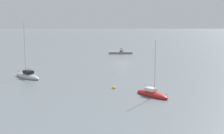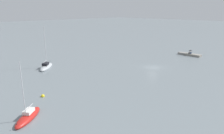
# 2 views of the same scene
# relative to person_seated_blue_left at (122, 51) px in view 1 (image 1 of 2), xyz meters

# --- Properties ---
(ground_plane) EXTENTS (500.00, 500.00, 0.00)m
(ground_plane) POSITION_rel_person_seated_blue_left_xyz_m (0.51, 21.22, -0.94)
(ground_plane) COLOR slate
(seawall_pier) EXTENTS (7.64, 1.91, 0.69)m
(seawall_pier) POSITION_rel_person_seated_blue_left_xyz_m (0.51, -0.18, -0.60)
(seawall_pier) COLOR gray
(seawall_pier) RESTS_ON ground_plane
(person_seated_blue_left) EXTENTS (0.40, 0.60, 0.73)m
(person_seated_blue_left) POSITION_rel_person_seated_blue_left_xyz_m (0.00, 0.00, 0.00)
(person_seated_blue_left) COLOR #1E2333
(person_seated_blue_left) RESTS_ON seawall_pier
(person_seated_grey_right) EXTENTS (0.40, 0.60, 0.73)m
(person_seated_grey_right) POSITION_rel_person_seated_blue_left_xyz_m (0.56, -0.01, 0.00)
(person_seated_grey_right) COLOR #1E2333
(person_seated_grey_right) RESTS_ON seawall_pier
(umbrella_open_black) EXTENTS (1.16, 1.16, 1.26)m
(umbrella_open_black) POSITION_rel_person_seated_blue_left_xyz_m (0.28, -0.21, 0.85)
(umbrella_open_black) COLOR black
(umbrella_open_black) RESTS_ON seawall_pier
(sailboat_red_near) EXTENTS (5.28, 6.02, 8.85)m
(sailboat_red_near) POSITION_rel_person_seated_blue_left_xyz_m (-2.49, 56.74, -0.63)
(sailboat_red_near) COLOR red
(sailboat_red_near) RESTS_ON ground_plane
(sailboat_grey_far) EXTENTS (6.93, 6.96, 11.23)m
(sailboat_grey_far) POSITION_rel_person_seated_blue_left_xyz_m (20.26, 41.80, -0.56)
(sailboat_grey_far) COLOR #ADB2B7
(sailboat_grey_far) RESTS_ON ground_plane
(mooring_buoy_mid) EXTENTS (0.64, 0.64, 0.64)m
(mooring_buoy_mid) POSITION_rel_person_seated_blue_left_xyz_m (3.27, 51.54, -0.83)
(mooring_buoy_mid) COLOR yellow
(mooring_buoy_mid) RESTS_ON ground_plane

